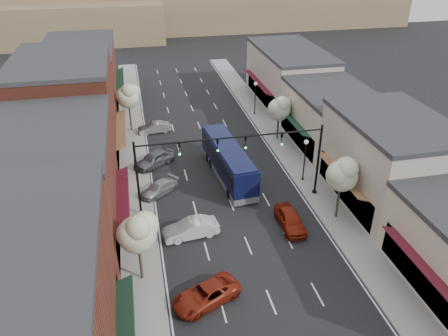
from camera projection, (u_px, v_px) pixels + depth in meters
ground at (255, 262)px, 32.57m from camera, size 160.00×160.00×0.00m
sidewalk_left at (133, 159)px, 46.77m from camera, size 2.80×73.00×0.15m
sidewalk_right at (282, 144)px, 49.85m from camera, size 2.80×73.00×0.15m
curb_left at (146, 158)px, 47.03m from camera, size 0.25×73.00×0.17m
curb_right at (270, 145)px, 49.60m from camera, size 0.25×73.00×0.17m
bldg_left_near at (14, 334)px, 20.61m from camera, size 10.14×14.10×10.40m
bldg_left_midnear at (53, 189)px, 32.80m from camera, size 10.14×14.10×9.40m
bldg_left_midfar at (69, 112)px, 44.38m from camera, size 10.14×14.10×10.90m
bldg_left_far at (82, 77)px, 58.64m from camera, size 10.14×18.10×8.40m
bldg_right_midnear at (389, 161)px, 38.29m from camera, size 9.14×12.10×7.90m
bldg_right_midfar at (330, 117)px, 48.89m from camera, size 9.14×12.10×6.40m
bldg_right_far at (289, 76)px, 60.59m from camera, size 9.14×16.10×7.40m
hill_far at (156, 0)px, 106.42m from camera, size 120.00×30.00×12.00m
hill_near at (43, 22)px, 92.57m from camera, size 50.00×20.00×8.00m
signal_mast_right at (294, 152)px, 38.16m from camera, size 8.22×0.46×7.00m
signal_mast_left at (165, 165)px, 36.10m from camera, size 8.22×0.46×7.00m
tree_right_near at (343, 173)px, 35.29m from camera, size 2.85×2.65×5.95m
tree_right_far at (280, 108)px, 49.16m from camera, size 2.85×2.65×5.43m
tree_left_near at (138, 232)px, 28.94m from camera, size 2.85×2.65×5.69m
tree_left_far at (128, 95)px, 50.94m from camera, size 2.85×2.65×6.13m
lamp_post_near at (305, 153)px, 41.49m from camera, size 0.44×0.44×4.44m
lamp_post_far at (255, 93)px, 56.42m from camera, size 0.44×0.44×4.44m
coach_bus at (228, 161)px, 42.79m from camera, size 3.36×11.29×3.41m
red_hatchback at (290, 219)px, 36.04m from camera, size 1.80×4.40×1.50m
parked_car_a at (206, 295)px, 28.85m from camera, size 5.16×3.89×1.30m
parked_car_b at (191, 229)px, 34.96m from camera, size 4.63×2.11×1.47m
parked_car_c at (159, 188)px, 40.58m from camera, size 4.21×3.76×1.17m
parked_car_d at (154, 159)px, 45.24m from camera, size 4.78×4.22×1.56m
parked_car_e at (154, 128)px, 52.56m from camera, size 4.05×1.86×1.29m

